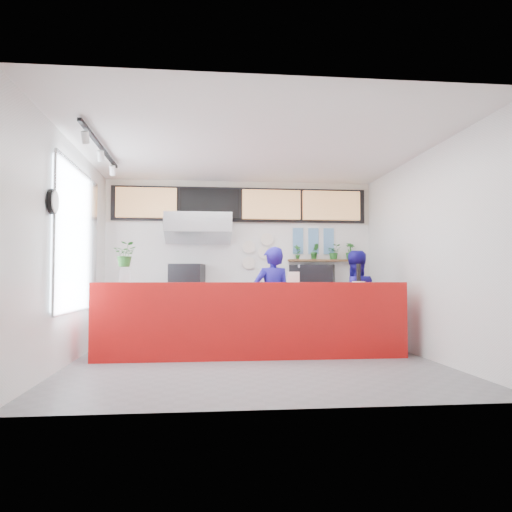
% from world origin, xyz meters
% --- Properties ---
extents(floor, '(5.00, 5.00, 0.00)m').
position_xyz_m(floor, '(0.00, 0.00, 0.00)').
color(floor, slate).
rests_on(floor, ground).
extents(ceiling, '(5.00, 5.00, 0.00)m').
position_xyz_m(ceiling, '(0.00, 0.00, 3.00)').
color(ceiling, silver).
extents(wall_back, '(5.00, 0.00, 5.00)m').
position_xyz_m(wall_back, '(0.00, 2.50, 1.50)').
color(wall_back, white).
rests_on(wall_back, ground).
extents(wall_left, '(0.00, 5.00, 5.00)m').
position_xyz_m(wall_left, '(-2.50, 0.00, 1.50)').
color(wall_left, white).
rests_on(wall_left, ground).
extents(wall_right, '(0.00, 5.00, 5.00)m').
position_xyz_m(wall_right, '(2.50, 0.00, 1.50)').
color(wall_right, white).
rests_on(wall_right, ground).
extents(service_counter, '(4.50, 0.60, 1.10)m').
position_xyz_m(service_counter, '(0.00, 0.40, 0.55)').
color(service_counter, '#B20E0C').
rests_on(service_counter, ground).
extents(cream_band, '(5.00, 0.02, 0.80)m').
position_xyz_m(cream_band, '(0.00, 2.49, 2.60)').
color(cream_band, beige).
rests_on(cream_band, wall_back).
extents(prep_bench, '(1.80, 0.60, 0.90)m').
position_xyz_m(prep_bench, '(-0.80, 2.20, 0.45)').
color(prep_bench, '#B2B5BA').
rests_on(prep_bench, ground).
extents(panini_oven, '(0.66, 0.66, 0.52)m').
position_xyz_m(panini_oven, '(-0.99, 2.20, 1.16)').
color(panini_oven, black).
rests_on(panini_oven, prep_bench).
extents(extraction_hood, '(1.20, 0.70, 0.35)m').
position_xyz_m(extraction_hood, '(-0.80, 2.15, 2.15)').
color(extraction_hood, '#B2B5BA').
rests_on(extraction_hood, ceiling).
extents(hood_lip, '(1.20, 0.69, 0.31)m').
position_xyz_m(hood_lip, '(-0.80, 2.15, 1.95)').
color(hood_lip, '#B2B5BA').
rests_on(hood_lip, ceiling).
extents(right_bench, '(1.80, 0.60, 0.90)m').
position_xyz_m(right_bench, '(1.50, 2.20, 0.45)').
color(right_bench, '#B2B5BA').
rests_on(right_bench, ground).
extents(espresso_machine, '(0.93, 0.79, 0.51)m').
position_xyz_m(espresso_machine, '(1.32, 2.20, 1.15)').
color(espresso_machine, black).
rests_on(espresso_machine, right_bench).
extents(espresso_tray, '(0.62, 0.44, 0.06)m').
position_xyz_m(espresso_tray, '(1.32, 2.20, 1.38)').
color(espresso_tray, '#AEB0B6').
rests_on(espresso_tray, espresso_machine).
extents(herb_shelf, '(1.40, 0.18, 0.04)m').
position_xyz_m(herb_shelf, '(1.60, 2.40, 1.50)').
color(herb_shelf, brown).
rests_on(herb_shelf, wall_back).
extents(menu_board_far_left, '(1.10, 0.10, 0.55)m').
position_xyz_m(menu_board_far_left, '(-1.75, 2.38, 2.55)').
color(menu_board_far_left, tan).
rests_on(menu_board_far_left, wall_back).
extents(menu_board_mid_left, '(1.10, 0.10, 0.55)m').
position_xyz_m(menu_board_mid_left, '(-0.59, 2.38, 2.55)').
color(menu_board_mid_left, black).
rests_on(menu_board_mid_left, wall_back).
extents(menu_board_mid_right, '(1.10, 0.10, 0.55)m').
position_xyz_m(menu_board_mid_right, '(0.57, 2.38, 2.55)').
color(menu_board_mid_right, tan).
rests_on(menu_board_mid_right, wall_back).
extents(menu_board_far_right, '(1.10, 0.10, 0.55)m').
position_xyz_m(menu_board_far_right, '(1.73, 2.38, 2.55)').
color(menu_board_far_right, tan).
rests_on(menu_board_far_right, wall_back).
extents(soffit, '(4.80, 0.04, 0.65)m').
position_xyz_m(soffit, '(0.00, 2.46, 2.55)').
color(soffit, black).
rests_on(soffit, wall_back).
extents(window_pane, '(0.04, 2.20, 1.90)m').
position_xyz_m(window_pane, '(-2.47, 0.30, 1.70)').
color(window_pane, silver).
rests_on(window_pane, wall_left).
extents(window_frame, '(0.03, 2.30, 2.00)m').
position_xyz_m(window_frame, '(-2.45, 0.30, 1.70)').
color(window_frame, '#B2B5BA').
rests_on(window_frame, wall_left).
extents(wall_clock_rim, '(0.05, 0.30, 0.30)m').
position_xyz_m(wall_clock_rim, '(-2.46, -0.90, 2.05)').
color(wall_clock_rim, black).
rests_on(wall_clock_rim, wall_left).
extents(wall_clock_face, '(0.02, 0.26, 0.26)m').
position_xyz_m(wall_clock_face, '(-2.43, -0.90, 2.05)').
color(wall_clock_face, white).
rests_on(wall_clock_face, wall_left).
extents(track_rail, '(0.05, 2.40, 0.04)m').
position_xyz_m(track_rail, '(-2.10, 0.00, 2.94)').
color(track_rail, black).
rests_on(track_rail, ceiling).
extents(dec_plate_a, '(0.24, 0.03, 0.24)m').
position_xyz_m(dec_plate_a, '(0.15, 2.47, 1.75)').
color(dec_plate_a, silver).
rests_on(dec_plate_a, wall_back).
extents(dec_plate_b, '(0.24, 0.03, 0.24)m').
position_xyz_m(dec_plate_b, '(0.45, 2.47, 1.65)').
color(dec_plate_b, silver).
rests_on(dec_plate_b, wall_back).
extents(dec_plate_c, '(0.24, 0.03, 0.24)m').
position_xyz_m(dec_plate_c, '(0.15, 2.47, 1.45)').
color(dec_plate_c, silver).
rests_on(dec_plate_c, wall_back).
extents(dec_plate_d, '(0.24, 0.03, 0.24)m').
position_xyz_m(dec_plate_d, '(0.50, 2.47, 1.90)').
color(dec_plate_d, silver).
rests_on(dec_plate_d, wall_back).
extents(photo_frame_a, '(0.20, 0.02, 0.25)m').
position_xyz_m(photo_frame_a, '(1.10, 2.48, 2.00)').
color(photo_frame_a, '#598CBF').
rests_on(photo_frame_a, wall_back).
extents(photo_frame_b, '(0.20, 0.02, 0.25)m').
position_xyz_m(photo_frame_b, '(1.40, 2.48, 2.00)').
color(photo_frame_b, '#598CBF').
rests_on(photo_frame_b, wall_back).
extents(photo_frame_c, '(0.20, 0.02, 0.25)m').
position_xyz_m(photo_frame_c, '(1.70, 2.48, 2.00)').
color(photo_frame_c, '#598CBF').
rests_on(photo_frame_c, wall_back).
extents(photo_frame_d, '(0.20, 0.02, 0.25)m').
position_xyz_m(photo_frame_d, '(1.10, 2.48, 1.75)').
color(photo_frame_d, '#598CBF').
rests_on(photo_frame_d, wall_back).
extents(photo_frame_e, '(0.20, 0.02, 0.25)m').
position_xyz_m(photo_frame_e, '(1.40, 2.48, 1.75)').
color(photo_frame_e, '#598CBF').
rests_on(photo_frame_e, wall_back).
extents(photo_frame_f, '(0.20, 0.02, 0.25)m').
position_xyz_m(photo_frame_f, '(1.70, 2.48, 1.75)').
color(photo_frame_f, '#598CBF').
rests_on(photo_frame_f, wall_back).
extents(staff_center, '(0.67, 0.50, 1.66)m').
position_xyz_m(staff_center, '(0.39, 1.00, 0.83)').
color(staff_center, navy).
rests_on(staff_center, ground).
extents(staff_right, '(0.84, 0.69, 1.60)m').
position_xyz_m(staff_right, '(1.70, 0.85, 0.80)').
color(staff_right, navy).
rests_on(staff_right, ground).
extents(herb_a, '(0.17, 0.14, 0.28)m').
position_xyz_m(herb_a, '(1.07, 2.40, 1.66)').
color(herb_a, '#236322').
rests_on(herb_a, herb_shelf).
extents(herb_b, '(0.17, 0.14, 0.30)m').
position_xyz_m(herb_b, '(1.41, 2.40, 1.67)').
color(herb_b, '#236322').
rests_on(herb_b, herb_shelf).
extents(herb_c, '(0.29, 0.26, 0.29)m').
position_xyz_m(herb_c, '(1.78, 2.40, 1.66)').
color(herb_c, '#236322').
rests_on(herb_c, herb_shelf).
extents(herb_d, '(0.21, 0.19, 0.32)m').
position_xyz_m(herb_d, '(2.10, 2.40, 1.68)').
color(herb_d, '#236322').
rests_on(herb_d, herb_shelf).
extents(glass_vase, '(0.19, 0.19, 0.20)m').
position_xyz_m(glass_vase, '(-1.81, 0.35, 1.20)').
color(glass_vase, silver).
rests_on(glass_vase, service_counter).
extents(basil_vase, '(0.34, 0.31, 0.35)m').
position_xyz_m(basil_vase, '(-1.81, 0.35, 1.50)').
color(basil_vase, '#236322').
rests_on(basil_vase, glass_vase).
extents(napkin_holder, '(0.19, 0.13, 0.15)m').
position_xyz_m(napkin_holder, '(0.62, 0.39, 1.18)').
color(napkin_holder, white).
rests_on(napkin_holder, service_counter).
extents(white_plate, '(0.23, 0.23, 0.01)m').
position_xyz_m(white_plate, '(1.59, 0.30, 1.11)').
color(white_plate, white).
rests_on(white_plate, service_counter).
extents(pepper_mill, '(0.07, 0.07, 0.26)m').
position_xyz_m(pepper_mill, '(1.59, 0.30, 1.25)').
color(pepper_mill, black).
rests_on(pepper_mill, white_plate).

